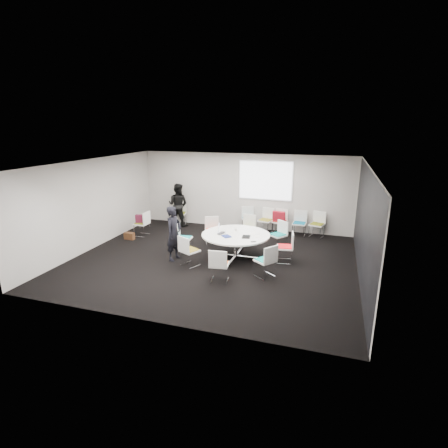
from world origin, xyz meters
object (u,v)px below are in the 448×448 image
(chair_ring_a, at_px, (285,253))
(cup, at_px, (236,230))
(chair_ring_d, at_px, (212,235))
(chair_back_e, at_px, (317,229))
(person_back, at_px, (178,205))
(chair_back_c, at_px, (279,226))
(chair_ring_b, at_px, (278,240))
(chair_ring_e, at_px, (184,244))
(chair_ring_f, at_px, (189,256))
(chair_ring_g, at_px, (219,271))
(maroon_bag, at_px, (141,219))
(chair_ring_c, at_px, (247,233))
(conference_table, at_px, (236,241))
(chair_back_b, at_px, (266,225))
(person_main, at_px, (174,233))
(laptop, at_px, (223,233))
(chair_ring_h, at_px, (265,267))
(chair_back_a, at_px, (248,223))
(chair_back_d, at_px, (299,228))
(chair_person_back, at_px, (180,218))
(chair_spare_left, at_px, (142,228))
(brown_bag, at_px, (129,236))

(chair_ring_a, height_order, cup, chair_ring_a)
(chair_ring_d, relative_size, chair_back_e, 1.00)
(person_back, height_order, cup, person_back)
(chair_ring_d, height_order, person_back, person_back)
(chair_back_c, bearing_deg, chair_ring_b, 108.78)
(chair_ring_e, height_order, chair_ring_f, same)
(chair_ring_a, xyz_separation_m, chair_ring_g, (-1.39, -1.79, 0.00))
(chair_ring_e, xyz_separation_m, chair_back_c, (2.51, 2.82, 0.00))
(chair_back_c, distance_m, chair_back_e, 1.31)
(chair_ring_g, bearing_deg, maroon_bag, 136.84)
(chair_ring_c, relative_size, chair_back_e, 1.00)
(conference_table, xyz_separation_m, chair_ring_a, (1.44, 0.10, -0.24))
(chair_ring_e, xyz_separation_m, chair_back_e, (3.82, 2.83, 0.00))
(chair_ring_a, distance_m, chair_ring_e, 3.10)
(chair_ring_d, bearing_deg, chair_ring_g, 87.75)
(chair_back_b, relative_size, person_main, 0.55)
(chair_ring_c, bearing_deg, person_main, 62.93)
(laptop, bearing_deg, chair_ring_h, -110.16)
(chair_ring_c, relative_size, cup, 9.78)
(chair_ring_b, distance_m, cup, 1.54)
(chair_back_a, height_order, chair_back_d, same)
(chair_ring_g, bearing_deg, chair_ring_f, 140.30)
(person_back, relative_size, maroon_bag, 4.14)
(chair_back_d, bearing_deg, chair_ring_d, 36.18)
(chair_ring_a, xyz_separation_m, person_main, (-3.10, -0.78, 0.52))
(chair_back_a, bearing_deg, chair_back_c, 157.35)
(chair_ring_a, height_order, person_main, person_main)
(conference_table, height_order, chair_ring_e, chair_ring_e)
(chair_ring_f, xyz_separation_m, chair_ring_h, (2.16, -0.08, 0.00))
(chair_ring_a, distance_m, chair_person_back, 5.24)
(person_back, bearing_deg, chair_back_a, -175.44)
(chair_back_a, relative_size, person_main, 0.55)
(chair_back_d, xyz_separation_m, chair_spare_left, (-5.29, -1.70, 0.00))
(chair_back_c, height_order, laptop, chair_back_c)
(chair_ring_g, xyz_separation_m, chair_back_b, (0.30, 4.47, 0.00))
(cup, distance_m, maroon_bag, 3.73)
(conference_table, bearing_deg, chair_back_c, 72.77)
(chair_ring_c, bearing_deg, conference_table, 99.66)
(chair_ring_d, height_order, cup, chair_ring_d)
(chair_ring_b, bearing_deg, chair_ring_a, 146.37)
(chair_ring_a, relative_size, chair_ring_h, 1.00)
(chair_back_a, height_order, maroon_bag, chair_back_a)
(cup, bearing_deg, chair_ring_f, -127.41)
(chair_ring_d, height_order, chair_back_b, same)
(chair_ring_b, distance_m, chair_back_c, 1.61)
(chair_spare_left, height_order, person_main, person_main)
(conference_table, relative_size, chair_back_c, 2.27)
(chair_back_e, bearing_deg, cup, 65.02)
(brown_bag, bearing_deg, chair_ring_g, -29.02)
(conference_table, bearing_deg, chair_ring_a, 3.84)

